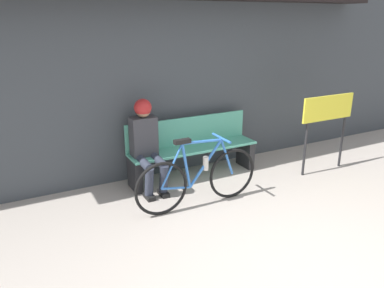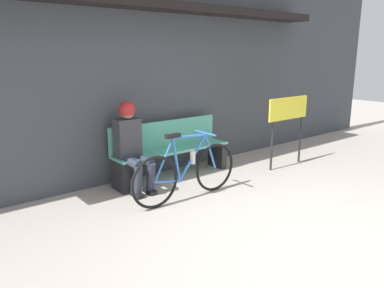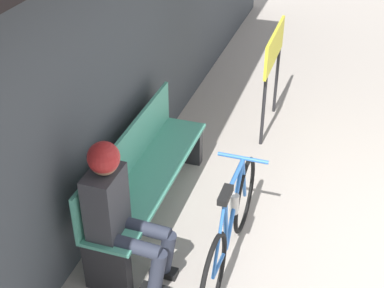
% 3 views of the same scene
% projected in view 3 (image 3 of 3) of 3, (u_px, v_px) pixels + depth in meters
% --- Properties ---
extents(storefront_wall, '(12.00, 0.56, 3.20)m').
position_uv_depth(storefront_wall, '(83.00, 45.00, 3.88)').
color(storefront_wall, '#3D4247').
rests_on(storefront_wall, ground_plane).
extents(park_bench_near, '(1.90, 0.42, 0.86)m').
position_uv_depth(park_bench_near, '(145.00, 177.00, 4.63)').
color(park_bench_near, '#51A88E').
rests_on(park_bench_near, ground_plane).
extents(bicycle, '(1.64, 0.40, 0.90)m').
position_uv_depth(bicycle, '(230.00, 229.00, 4.13)').
color(bicycle, black).
rests_on(bicycle, ground_plane).
extents(person_seated, '(0.34, 0.61, 1.23)m').
position_uv_depth(person_seated, '(118.00, 206.00, 3.85)').
color(person_seated, '#2D3342').
rests_on(person_seated, ground_plane).
extents(signboard, '(0.94, 0.04, 1.16)m').
position_uv_depth(signboard, '(274.00, 55.00, 5.64)').
color(signboard, '#232326').
rests_on(signboard, ground_plane).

